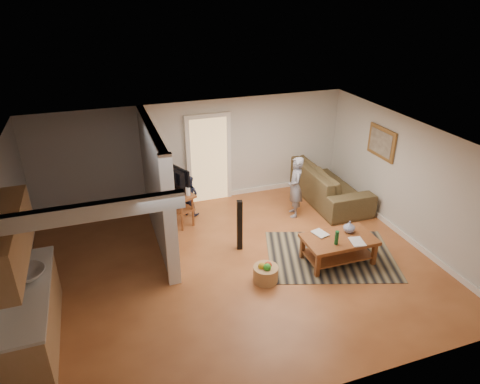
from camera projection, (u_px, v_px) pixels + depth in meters
name	position (u px, v px, depth m)	size (l,w,h in m)	color
ground	(236.00, 267.00, 8.19)	(7.50, 7.50, 0.00)	brown
room_shell	(171.00, 198.00, 7.60)	(7.54, 6.02, 2.52)	beige
area_rug	(330.00, 255.00, 8.52)	(2.47, 1.80, 0.01)	black
sofa	(323.00, 196.00, 10.94)	(2.92, 1.14, 0.85)	#484224
coffee_table	(339.00, 243.00, 8.19)	(1.37, 0.82, 0.80)	brown
tv_console	(173.00, 192.00, 9.54)	(0.89, 1.28, 1.03)	brown
speaker_left	(240.00, 225.00, 8.52)	(0.11, 0.11, 1.09)	black
speaker_right	(162.00, 201.00, 9.54)	(0.10, 0.10, 1.04)	black
toy_basket	(266.00, 273.00, 7.73)	(0.46, 0.46, 0.41)	#AA7A4A
child	(294.00, 215.00, 10.03)	(0.52, 0.34, 1.44)	gray
toddler	(190.00, 214.00, 10.08)	(0.47, 0.37, 0.97)	#212945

